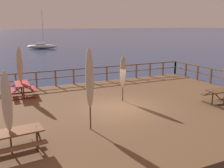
{
  "coord_description": "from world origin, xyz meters",
  "views": [
    {
      "loc": [
        -5.52,
        -10.87,
        4.8
      ],
      "look_at": [
        0.0,
        0.9,
        1.73
      ],
      "focal_mm": 40.52,
      "sensor_mm": 36.0,
      "label": 1
    }
  ],
  "objects_px": {
    "patio_umbrella_tall_back_right": "(7,102)",
    "patio_umbrella_tall_front": "(123,73)",
    "picnic_table_front_left": "(22,87)",
    "picnic_table_mid_left": "(12,138)",
    "patio_umbrella_short_back": "(90,79)",
    "sailboat_distant": "(42,46)",
    "patio_umbrella_short_mid": "(20,65)"
  },
  "relations": [
    {
      "from": "patio_umbrella_tall_back_right",
      "to": "patio_umbrella_tall_front",
      "type": "height_order",
      "value": "patio_umbrella_tall_back_right"
    },
    {
      "from": "patio_umbrella_tall_front",
      "to": "picnic_table_front_left",
      "type": "bearing_deg",
      "value": 145.59
    },
    {
      "from": "picnic_table_mid_left",
      "to": "patio_umbrella_tall_back_right",
      "type": "relative_size",
      "value": 0.74
    },
    {
      "from": "picnic_table_mid_left",
      "to": "patio_umbrella_short_back",
      "type": "height_order",
      "value": "patio_umbrella_short_back"
    },
    {
      "from": "patio_umbrella_short_back",
      "to": "sailboat_distant",
      "type": "xyz_separation_m",
      "value": [
        5.86,
        43.97,
        -2.28
      ]
    },
    {
      "from": "patio_umbrella_tall_back_right",
      "to": "patio_umbrella_tall_front",
      "type": "xyz_separation_m",
      "value": [
        5.92,
        3.59,
        -0.16
      ]
    },
    {
      "from": "picnic_table_front_left",
      "to": "picnic_table_mid_left",
      "type": "distance_m",
      "value": 7.05
    },
    {
      "from": "patio_umbrella_tall_back_right",
      "to": "picnic_table_mid_left",
      "type": "bearing_deg",
      "value": -51.36
    },
    {
      "from": "picnic_table_mid_left",
      "to": "sailboat_distant",
      "type": "xyz_separation_m",
      "value": [
        8.8,
        44.77,
        -0.78
      ]
    },
    {
      "from": "picnic_table_front_left",
      "to": "patio_umbrella_short_mid",
      "type": "xyz_separation_m",
      "value": [
        -0.03,
        0.03,
        1.27
      ]
    },
    {
      "from": "picnic_table_mid_left",
      "to": "patio_umbrella_short_mid",
      "type": "xyz_separation_m",
      "value": [
        1.0,
        7.0,
        1.26
      ]
    },
    {
      "from": "patio_umbrella_short_mid",
      "to": "picnic_table_mid_left",
      "type": "bearing_deg",
      "value": -98.13
    },
    {
      "from": "patio_umbrella_tall_back_right",
      "to": "patio_umbrella_tall_front",
      "type": "bearing_deg",
      "value": 31.23
    },
    {
      "from": "sailboat_distant",
      "to": "picnic_table_mid_left",
      "type": "bearing_deg",
      "value": -101.13
    },
    {
      "from": "patio_umbrella_tall_back_right",
      "to": "sailboat_distant",
      "type": "relative_size",
      "value": 0.35
    },
    {
      "from": "patio_umbrella_tall_back_right",
      "to": "patio_umbrella_tall_front",
      "type": "relative_size",
      "value": 1.1
    },
    {
      "from": "picnic_table_mid_left",
      "to": "patio_umbrella_short_back",
      "type": "bearing_deg",
      "value": 15.2
    },
    {
      "from": "patio_umbrella_tall_front",
      "to": "patio_umbrella_short_back",
      "type": "bearing_deg",
      "value": -135.68
    },
    {
      "from": "picnic_table_mid_left",
      "to": "patio_umbrella_tall_front",
      "type": "bearing_deg",
      "value": 31.93
    },
    {
      "from": "picnic_table_front_left",
      "to": "patio_umbrella_short_mid",
      "type": "bearing_deg",
      "value": 137.9
    },
    {
      "from": "patio_umbrella_tall_back_right",
      "to": "sailboat_distant",
      "type": "height_order",
      "value": "sailboat_distant"
    },
    {
      "from": "sailboat_distant",
      "to": "patio_umbrella_short_mid",
      "type": "bearing_deg",
      "value": -101.67
    },
    {
      "from": "picnic_table_front_left",
      "to": "patio_umbrella_short_back",
      "type": "relative_size",
      "value": 0.54
    },
    {
      "from": "picnic_table_front_left",
      "to": "patio_umbrella_tall_front",
      "type": "height_order",
      "value": "patio_umbrella_tall_front"
    },
    {
      "from": "picnic_table_front_left",
      "to": "patio_umbrella_tall_back_right",
      "type": "distance_m",
      "value": 7.09
    },
    {
      "from": "patio_umbrella_tall_front",
      "to": "sailboat_distant",
      "type": "relative_size",
      "value": 0.32
    },
    {
      "from": "picnic_table_front_left",
      "to": "patio_umbrella_short_mid",
      "type": "height_order",
      "value": "patio_umbrella_short_mid"
    },
    {
      "from": "patio_umbrella_short_back",
      "to": "sailboat_distant",
      "type": "height_order",
      "value": "sailboat_distant"
    },
    {
      "from": "picnic_table_mid_left",
      "to": "patio_umbrella_short_back",
      "type": "xyz_separation_m",
      "value": [
        2.94,
        0.8,
        1.5
      ]
    },
    {
      "from": "patio_umbrella_short_back",
      "to": "picnic_table_front_left",
      "type": "bearing_deg",
      "value": 107.17
    },
    {
      "from": "picnic_table_front_left",
      "to": "picnic_table_mid_left",
      "type": "bearing_deg",
      "value": -98.44
    },
    {
      "from": "patio_umbrella_tall_front",
      "to": "patio_umbrella_short_back",
      "type": "xyz_separation_m",
      "value": [
        -2.93,
        -2.86,
        0.48
      ]
    }
  ]
}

